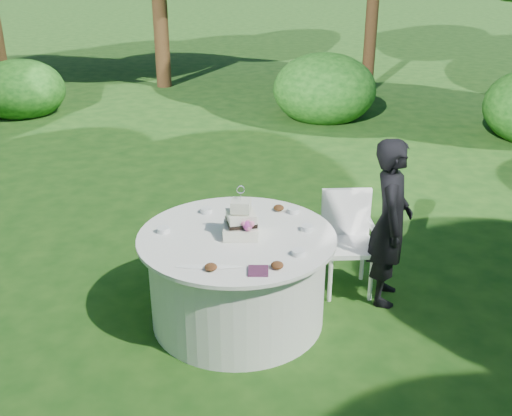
# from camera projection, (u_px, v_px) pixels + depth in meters

# --- Properties ---
(ground) EXTENTS (80.00, 80.00, 0.00)m
(ground) POSITION_uv_depth(u_px,v_px,m) (238.00, 318.00, 4.98)
(ground) COLOR #143B10
(ground) RESTS_ON ground
(napkins) EXTENTS (0.14, 0.14, 0.02)m
(napkins) POSITION_uv_depth(u_px,v_px,m) (258.00, 271.00, 4.13)
(napkins) COLOR #4C203D
(napkins) RESTS_ON table
(feather_plume) EXTENTS (0.48, 0.07, 0.01)m
(feather_plume) POSITION_uv_depth(u_px,v_px,m) (209.00, 267.00, 4.19)
(feather_plume) COLOR white
(feather_plume) RESTS_ON table
(guest) EXTENTS (0.45, 0.59, 1.45)m
(guest) POSITION_uv_depth(u_px,v_px,m) (390.00, 222.00, 4.98)
(guest) COLOR black
(guest) RESTS_ON ground
(table) EXTENTS (1.56, 1.56, 0.77)m
(table) POSITION_uv_depth(u_px,v_px,m) (237.00, 277.00, 4.82)
(table) COLOR silver
(table) RESTS_ON ground
(cake) EXTENTS (0.27, 0.28, 0.41)m
(cake) POSITION_uv_depth(u_px,v_px,m) (241.00, 222.00, 4.62)
(cake) COLOR white
(cake) RESTS_ON table
(chair) EXTENTS (0.48, 0.46, 0.90)m
(chair) POSITION_uv_depth(u_px,v_px,m) (347.00, 234.00, 5.26)
(chair) COLOR white
(chair) RESTS_ON ground
(votives) EXTENTS (1.24, 0.86, 0.04)m
(votives) POSITION_uv_depth(u_px,v_px,m) (253.00, 225.00, 4.78)
(votives) COLOR white
(votives) RESTS_ON table
(petal_cups) EXTENTS (0.58, 1.12, 0.05)m
(petal_cups) POSITION_uv_depth(u_px,v_px,m) (257.00, 244.00, 4.47)
(petal_cups) COLOR #562D16
(petal_cups) RESTS_ON table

